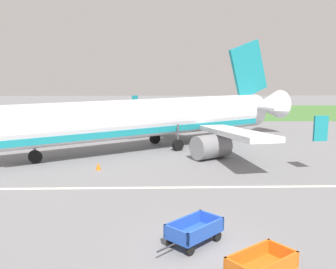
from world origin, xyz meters
name	(u,v)px	position (x,y,z in m)	size (l,w,h in m)	color
ground_plane	(203,247)	(0.00, 0.00, 0.00)	(220.00, 220.00, 0.00)	slate
grass_strip	(168,112)	(0.00, 56.62, 0.03)	(220.00, 28.00, 0.06)	#477A38
apron_stripe	(187,187)	(0.00, 8.61, 0.01)	(120.00, 0.36, 0.01)	silver
airplane	(153,118)	(-2.38, 21.71, 3.05)	(33.96, 28.35, 11.34)	silver
baggage_cart_nearest	(261,267)	(1.79, -2.85, 0.60)	(3.31, 2.68, 1.07)	orange
baggage_cart_second_in_row	(194,231)	(-0.34, 0.30, 0.60)	(3.06, 3.01, 1.07)	#234CB2
traffic_cone_near_plane	(98,166)	(-6.62, 13.39, 0.29)	(0.44, 0.44, 0.58)	orange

